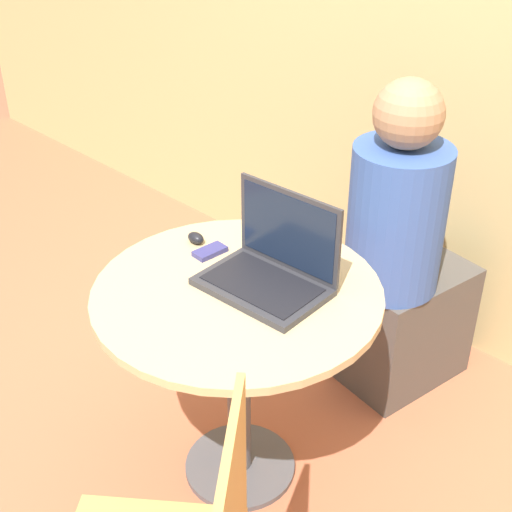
# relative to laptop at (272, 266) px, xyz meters

# --- Properties ---
(ground_plane) EXTENTS (12.00, 12.00, 0.00)m
(ground_plane) POSITION_rel_laptop_xyz_m (-0.05, -0.09, -0.77)
(ground_plane) COLOR #B26042
(back_wall) EXTENTS (7.00, 0.05, 2.60)m
(back_wall) POSITION_rel_laptop_xyz_m (-0.05, 1.05, 0.53)
(back_wall) COLOR tan
(back_wall) RESTS_ON ground_plane
(round_table) EXTENTS (0.82, 0.82, 0.71)m
(round_table) POSITION_rel_laptop_xyz_m (-0.05, -0.09, -0.20)
(round_table) COLOR #4C4C51
(round_table) RESTS_ON ground_plane
(laptop) EXTENTS (0.36, 0.26, 0.27)m
(laptop) POSITION_rel_laptop_xyz_m (0.00, 0.00, 0.00)
(laptop) COLOR #2D2D33
(laptop) RESTS_ON round_table
(cell_phone) EXTENTS (0.06, 0.10, 0.02)m
(cell_phone) POSITION_rel_laptop_xyz_m (-0.25, -0.01, -0.05)
(cell_phone) COLOR navy
(cell_phone) RESTS_ON round_table
(computer_mouse) EXTENTS (0.06, 0.04, 0.04)m
(computer_mouse) POSITION_rel_laptop_xyz_m (-0.32, 0.00, -0.04)
(computer_mouse) COLOR black
(computer_mouse) RESTS_ON round_table
(person_seated) EXTENTS (0.37, 0.52, 1.19)m
(person_seated) POSITION_rel_laptop_xyz_m (0.04, 0.63, -0.27)
(person_seated) COLOR #4C4742
(person_seated) RESTS_ON ground_plane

